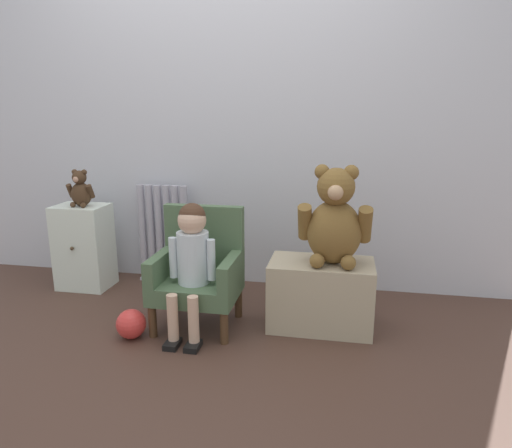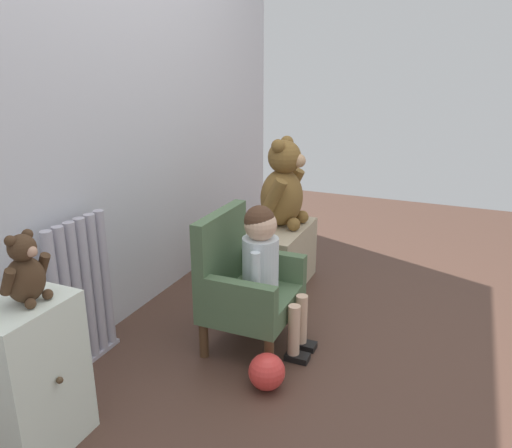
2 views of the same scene
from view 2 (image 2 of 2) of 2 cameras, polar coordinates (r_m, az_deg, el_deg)
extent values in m
plane|color=#493026|center=(2.43, 7.84, -15.07)|extent=(6.00, 6.00, 0.00)
cube|color=silver|center=(2.56, -16.69, 14.60)|extent=(3.80, 0.05, 2.40)
cylinder|color=#ACA8B7|center=(2.26, -21.90, -8.79)|extent=(0.05, 0.05, 0.67)
cylinder|color=#ACA8B7|center=(2.30, -20.82, -8.19)|extent=(0.05, 0.05, 0.67)
cylinder|color=#ACA8B7|center=(2.34, -19.78, -7.61)|extent=(0.05, 0.05, 0.67)
cylinder|color=#ACA8B7|center=(2.38, -18.77, -7.05)|extent=(0.05, 0.05, 0.67)
cylinder|color=#ACA8B7|center=(2.42, -17.81, -6.50)|extent=(0.05, 0.05, 0.67)
cylinder|color=#ACA8B7|center=(2.46, -16.87, -5.98)|extent=(0.05, 0.05, 0.67)
cube|color=#ACA8B7|center=(2.52, -18.44, -14.41)|extent=(0.37, 0.05, 0.02)
cube|color=silver|center=(1.97, -24.43, -15.69)|extent=(0.34, 0.25, 0.57)
sphere|color=#4C3823|center=(1.86, -21.52, -16.28)|extent=(0.02, 0.02, 0.02)
cube|color=#4A6343|center=(2.42, -0.38, -8.85)|extent=(0.46, 0.39, 0.10)
cube|color=#4A6343|center=(2.39, -4.04, -2.97)|extent=(0.46, 0.06, 0.38)
cube|color=#4A6343|center=(2.21, -2.47, -8.22)|extent=(0.06, 0.39, 0.14)
cube|color=#4A6343|center=(2.54, 1.41, -4.57)|extent=(0.06, 0.39, 0.14)
cylinder|color=#4C331E|center=(2.28, 1.49, -14.74)|extent=(0.04, 0.04, 0.18)
cylinder|color=#4C331E|center=(2.60, 4.76, -10.37)|extent=(0.04, 0.04, 0.18)
cylinder|color=#4C331E|center=(2.40, -5.98, -12.99)|extent=(0.04, 0.04, 0.18)
cylinder|color=#4C331E|center=(2.71, -1.91, -9.09)|extent=(0.04, 0.04, 0.18)
cylinder|color=silver|center=(2.33, 0.51, -4.86)|extent=(0.17, 0.17, 0.28)
sphere|color=#D8AD8E|center=(2.26, 0.53, -0.10)|extent=(0.15, 0.15, 0.15)
sphere|color=#472D1E|center=(2.25, 0.41, 0.37)|extent=(0.14, 0.14, 0.14)
cylinder|color=#D8AD8E|center=(2.34, 4.35, -11.99)|extent=(0.06, 0.06, 0.25)
cube|color=black|center=(2.41, 4.73, -14.91)|extent=(0.07, 0.11, 0.03)
cylinder|color=#D8AD8E|center=(2.43, 5.21, -10.77)|extent=(0.06, 0.06, 0.25)
cube|color=black|center=(2.50, 5.57, -13.62)|extent=(0.07, 0.11, 0.03)
cylinder|color=silver|center=(2.23, -0.06, -5.91)|extent=(0.04, 0.04, 0.22)
cylinder|color=silver|center=(2.41, 1.92, -4.04)|extent=(0.04, 0.04, 0.22)
cube|color=tan|center=(3.05, 2.50, -3.76)|extent=(0.56, 0.32, 0.38)
ellipsoid|color=brown|center=(2.99, 2.96, 3.05)|extent=(0.29, 0.25, 0.34)
sphere|color=brown|center=(2.93, 3.28, 7.65)|extent=(0.20, 0.20, 0.20)
sphere|color=tan|center=(2.90, 4.93, 7.22)|extent=(0.08, 0.08, 0.08)
sphere|color=brown|center=(2.85, 2.54, 8.88)|extent=(0.08, 0.08, 0.08)
sphere|color=brown|center=(2.99, 3.56, 9.30)|extent=(0.08, 0.08, 0.08)
cylinder|color=brown|center=(2.83, 2.12, 3.27)|extent=(0.07, 0.15, 0.21)
cylinder|color=brown|center=(3.11, 4.21, 4.62)|extent=(0.07, 0.15, 0.21)
sphere|color=brown|center=(2.92, 4.32, -0.04)|extent=(0.08, 0.08, 0.08)
sphere|color=brown|center=(3.06, 5.30, 0.82)|extent=(0.08, 0.08, 0.08)
ellipsoid|color=#432D1C|center=(1.80, -24.84, -5.79)|extent=(0.13, 0.11, 0.16)
sphere|color=#432D1C|center=(1.76, -25.19, -2.49)|extent=(0.09, 0.09, 0.09)
sphere|color=tan|center=(1.73, -24.26, -2.90)|extent=(0.04, 0.04, 0.04)
sphere|color=#432D1C|center=(1.73, -26.29, -1.76)|extent=(0.04, 0.04, 0.04)
sphere|color=#432D1C|center=(1.77, -24.67, -1.09)|extent=(0.04, 0.04, 0.04)
cylinder|color=#432D1C|center=(1.75, -26.51, -5.94)|extent=(0.03, 0.07, 0.10)
cylinder|color=#432D1C|center=(1.83, -23.19, -4.38)|extent=(0.03, 0.07, 0.10)
sphere|color=#432D1C|center=(1.77, -24.37, -8.29)|extent=(0.04, 0.04, 0.04)
sphere|color=#432D1C|center=(1.82, -22.71, -7.43)|extent=(0.04, 0.04, 0.04)
sphere|color=red|center=(2.19, 1.24, -16.52)|extent=(0.16, 0.16, 0.16)
camera|label=1|loc=(3.07, 50.70, 8.68)|focal=32.00mm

